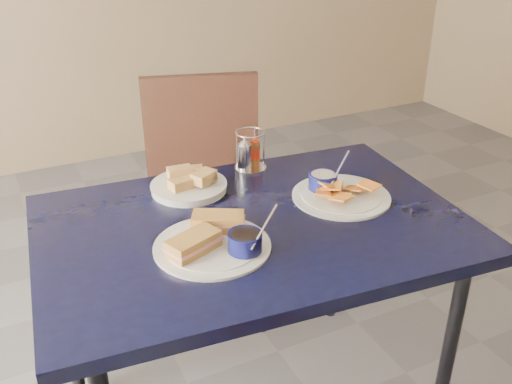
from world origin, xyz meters
name	(u,v)px	position (x,y,z in m)	size (l,w,h in m)	color
dining_table	(253,242)	(0.16, 0.10, 0.68)	(1.27, 0.91, 0.75)	black
chair_far	(200,184)	(0.25, 0.76, 0.56)	(0.56, 0.55, 0.97)	black
sandwich_plate	(215,239)	(0.02, 0.02, 0.77)	(0.32, 0.31, 0.12)	white
plantain_plate	(336,191)	(0.46, 0.13, 0.77)	(0.30, 0.30, 0.12)	white
bread_basket	(189,184)	(0.07, 0.36, 0.77)	(0.24, 0.24, 0.07)	white
condiment_caddy	(249,153)	(0.31, 0.43, 0.81)	(0.11, 0.11, 0.14)	silver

